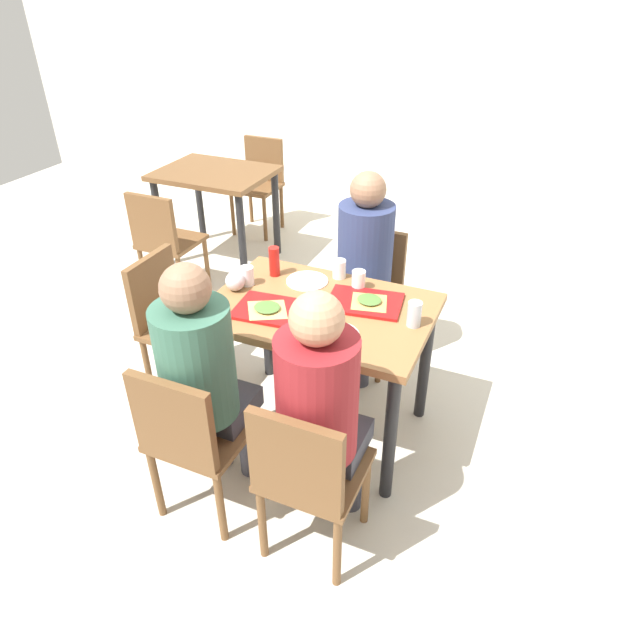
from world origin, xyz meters
TOP-DOWN VIEW (x-y plane):
  - ground_plane at (0.00, 0.00)m, footprint 10.00×10.00m
  - back_wall at (0.00, 3.20)m, footprint 10.00×0.10m
  - main_table at (0.00, 0.00)m, footprint 1.09×0.75m
  - chair_near_left at (-0.27, -0.76)m, footprint 0.40×0.40m
  - chair_near_right at (0.27, -0.76)m, footprint 0.40×0.40m
  - chair_far_side at (0.00, 0.76)m, footprint 0.40×0.40m
  - chair_left_end at (-0.93, 0.00)m, footprint 0.40×0.40m
  - person_in_red at (-0.27, -0.62)m, footprint 0.32×0.42m
  - person_in_brown_jacket at (0.27, -0.62)m, footprint 0.32×0.42m
  - person_far_side at (-0.00, 0.62)m, footprint 0.32×0.42m
  - tray_red_near at (-0.19, -0.13)m, footprint 0.38×0.29m
  - tray_red_far at (0.19, 0.11)m, footprint 0.39×0.31m
  - paper_plate_center at (-0.16, 0.21)m, footprint 0.22×0.22m
  - paper_plate_near_edge at (0.16, -0.21)m, footprint 0.22×0.22m
  - pizza_slice_a at (-0.21, -0.15)m, footprint 0.22×0.21m
  - pizza_slice_b at (0.21, 0.11)m, footprint 0.24×0.23m
  - plastic_cup_a at (-0.03, 0.32)m, footprint 0.07×0.07m
  - plastic_cup_b at (0.03, -0.32)m, footprint 0.07×0.07m
  - plastic_cup_c at (-0.43, 0.06)m, footprint 0.07×0.07m
  - plastic_cup_d at (0.11, 0.24)m, footprint 0.07×0.07m
  - soda_can at (0.46, 0.02)m, footprint 0.07×0.07m
  - condiment_bottle at (-0.35, 0.21)m, footprint 0.06×0.06m
  - foil_bundle at (-0.46, -0.02)m, footprint 0.10×0.10m
  - background_table at (-1.62, 1.60)m, footprint 0.90×0.70m
  - background_chair_near at (-1.62, 0.87)m, footprint 0.40×0.40m
  - background_chair_far at (-1.62, 2.33)m, footprint 0.40×0.40m

SIDE VIEW (x-z plane):
  - ground_plane at x=0.00m, z-range -0.02..0.00m
  - chair_near_left at x=-0.27m, z-range 0.07..0.92m
  - chair_near_right at x=0.27m, z-range 0.07..0.92m
  - chair_far_side at x=0.00m, z-range 0.07..0.92m
  - chair_left_end at x=-0.93m, z-range 0.07..0.92m
  - background_chair_near at x=-1.62m, z-range 0.07..0.92m
  - background_chair_far at x=-1.62m, z-range 0.07..0.92m
  - background_table at x=-1.62m, z-range 0.25..1.03m
  - main_table at x=0.00m, z-range 0.27..1.05m
  - person_in_red at x=-0.27m, z-range 0.11..1.37m
  - person_in_brown_jacket at x=0.27m, z-range 0.11..1.37m
  - person_far_side at x=0.00m, z-range 0.11..1.37m
  - paper_plate_center at x=-0.16m, z-range 0.78..0.79m
  - paper_plate_near_edge at x=0.16m, z-range 0.78..0.79m
  - tray_red_near at x=-0.19m, z-range 0.78..0.79m
  - tray_red_far at x=0.19m, z-range 0.78..0.79m
  - pizza_slice_a at x=-0.21m, z-range 0.79..0.81m
  - pizza_slice_b at x=0.21m, z-range 0.79..0.81m
  - plastic_cup_a at x=-0.03m, z-range 0.78..0.88m
  - plastic_cup_b at x=0.03m, z-range 0.78..0.88m
  - plastic_cup_c at x=-0.43m, z-range 0.78..0.88m
  - plastic_cup_d at x=0.11m, z-range 0.78..0.88m
  - foil_bundle at x=-0.46m, z-range 0.78..0.88m
  - soda_can at x=0.46m, z-range 0.78..0.90m
  - condiment_bottle at x=-0.35m, z-range 0.78..0.94m
  - back_wall at x=0.00m, z-range 0.00..2.80m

